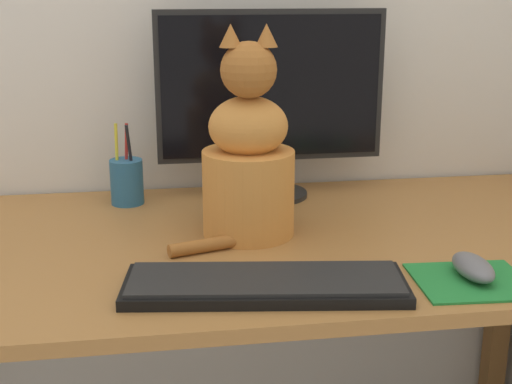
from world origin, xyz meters
TOP-DOWN VIEW (x-y plane):
  - desk at (0.00, 0.00)m, footprint 1.50×0.74m
  - monitor at (0.08, 0.27)m, footprint 0.51×0.17m
  - keyboard at (-0.02, -0.24)m, footprint 0.47×0.21m
  - mousepad_right at (0.32, -0.26)m, footprint 0.19×0.17m
  - computer_mouse_right at (0.33, -0.25)m, footprint 0.06×0.11m
  - cat at (-0.01, 0.02)m, footprint 0.26×0.21m
  - pen_cup at (-0.24, 0.26)m, footprint 0.07×0.07m

SIDE VIEW (x-z plane):
  - desk at x=0.00m, z-range 0.27..0.99m
  - mousepad_right at x=0.32m, z-range 0.72..0.72m
  - keyboard at x=-0.02m, z-range 0.71..0.74m
  - computer_mouse_right at x=0.33m, z-range 0.72..0.75m
  - pen_cup at x=-0.24m, z-range 0.68..0.86m
  - cat at x=-0.01m, z-range 0.66..1.07m
  - monitor at x=0.08m, z-range 0.74..1.15m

